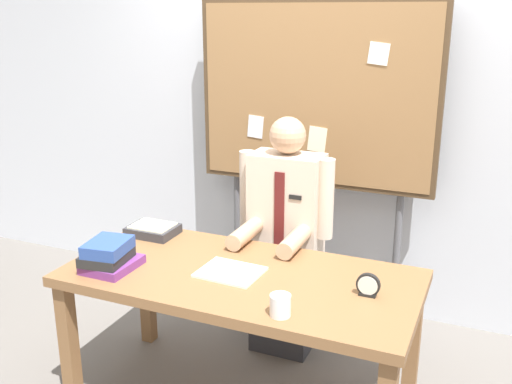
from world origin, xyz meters
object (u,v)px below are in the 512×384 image
(person, at_px, (285,246))
(coffee_mug, at_px, (280,305))
(book_stack, at_px, (109,256))
(desk_clock, at_px, (368,286))
(bulletin_board, at_px, (315,99))
(open_notebook, at_px, (230,272))
(paper_tray, at_px, (153,230))
(desk, at_px, (241,290))

(person, bearing_deg, coffee_mug, -70.80)
(book_stack, height_order, desk_clock, book_stack)
(person, xyz_separation_m, bulletin_board, (-0.00, 0.49, 0.77))
(person, relative_size, open_notebook, 4.79)
(book_stack, distance_m, paper_tray, 0.47)
(open_notebook, relative_size, paper_tray, 1.11)
(book_stack, relative_size, desk_clock, 2.56)
(desk_clock, height_order, coffee_mug, desk_clock)
(bulletin_board, distance_m, book_stack, 1.56)
(person, xyz_separation_m, open_notebook, (-0.04, -0.63, 0.10))
(open_notebook, bearing_deg, paper_tray, 155.20)
(desk, height_order, desk_clock, desk_clock)
(open_notebook, xyz_separation_m, paper_tray, (-0.61, 0.28, 0.02))
(desk, height_order, open_notebook, open_notebook)
(bulletin_board, height_order, coffee_mug, bulletin_board)
(open_notebook, bearing_deg, book_stack, -161.28)
(bulletin_board, xyz_separation_m, book_stack, (-0.60, -1.30, -0.61))
(open_notebook, relative_size, desk_clock, 2.74)
(book_stack, xyz_separation_m, open_notebook, (0.55, 0.19, -0.06))
(coffee_mug, bearing_deg, paper_tray, 149.90)
(book_stack, bearing_deg, coffee_mug, -5.88)
(person, relative_size, book_stack, 5.14)
(coffee_mug, bearing_deg, desk_clock, 47.14)
(desk_clock, bearing_deg, person, 135.35)
(paper_tray, bearing_deg, desk, -21.81)
(paper_tray, bearing_deg, person, 27.79)
(book_stack, xyz_separation_m, paper_tray, (-0.06, 0.47, -0.04))
(person, relative_size, coffee_mug, 15.12)
(bulletin_board, xyz_separation_m, coffee_mug, (0.32, -1.39, -0.63))
(person, relative_size, bulletin_board, 0.69)
(person, height_order, coffee_mug, person)
(person, distance_m, open_notebook, 0.64)
(open_notebook, xyz_separation_m, desk_clock, (0.65, 0.03, 0.04))
(paper_tray, bearing_deg, desk_clock, -11.32)
(bulletin_board, distance_m, desk_clock, 1.39)
(coffee_mug, bearing_deg, open_notebook, 142.08)
(desk_clock, relative_size, paper_tray, 0.40)
(book_stack, height_order, coffee_mug, book_stack)
(bulletin_board, xyz_separation_m, open_notebook, (-0.04, -1.11, -0.67))
(coffee_mug, xyz_separation_m, paper_tray, (-0.97, 0.56, -0.02))
(person, height_order, paper_tray, person)
(person, xyz_separation_m, coffee_mug, (0.32, -0.91, 0.14))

